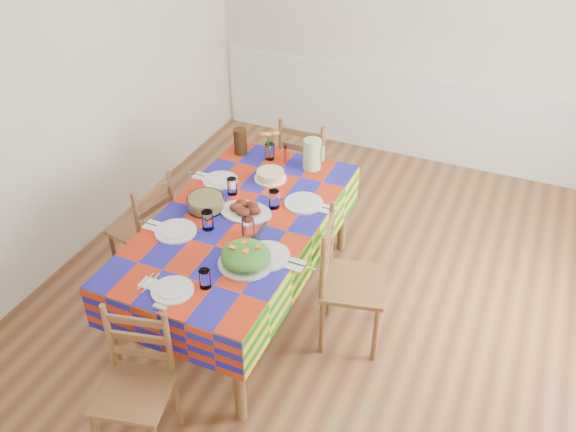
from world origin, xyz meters
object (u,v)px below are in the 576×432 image
(green_pitcher, at_px, (312,154))
(chair_far, at_px, (307,169))
(tea_pitcher, at_px, (240,141))
(chair_right, at_px, (347,283))
(chair_near, at_px, (136,386))
(dining_table, at_px, (239,229))
(meat_platter, at_px, (245,210))
(chair_left, at_px, (146,230))

(green_pitcher, bearing_deg, chair_far, 115.50)
(tea_pitcher, height_order, chair_right, chair_right)
(green_pitcher, height_order, tea_pitcher, green_pitcher)
(green_pitcher, distance_m, chair_near, 2.24)
(dining_table, relative_size, chair_right, 2.01)
(chair_right, bearing_deg, meat_platter, 71.11)
(dining_table, distance_m, chair_far, 1.33)
(green_pitcher, bearing_deg, chair_right, -54.71)
(green_pitcher, relative_size, chair_near, 0.26)
(tea_pitcher, bearing_deg, meat_platter, -60.52)
(dining_table, height_order, chair_near, chair_near)
(tea_pitcher, height_order, chair_left, tea_pitcher)
(green_pitcher, height_order, chair_far, green_pitcher)
(meat_platter, bearing_deg, tea_pitcher, 119.48)
(dining_table, xyz_separation_m, tea_pitcher, (-0.42, 0.85, 0.20))
(meat_platter, bearing_deg, green_pitcher, 75.64)
(meat_platter, distance_m, chair_left, 0.93)
(dining_table, xyz_separation_m, chair_near, (-0.01, -1.32, -0.25))
(meat_platter, height_order, green_pitcher, green_pitcher)
(tea_pitcher, relative_size, chair_far, 0.21)
(chair_near, xyz_separation_m, chair_left, (-0.82, 1.31, 0.00))
(green_pitcher, bearing_deg, tea_pitcher, -178.73)
(tea_pitcher, bearing_deg, chair_right, -34.44)
(dining_table, relative_size, green_pitcher, 8.40)
(chair_far, bearing_deg, chair_left, 58.77)
(green_pitcher, relative_size, tea_pitcher, 1.14)
(green_pitcher, distance_m, chair_far, 0.66)
(chair_far, height_order, chair_left, chair_far)
(meat_platter, height_order, chair_near, chair_near)
(tea_pitcher, xyz_separation_m, chair_near, (0.41, -2.17, -0.45))
(meat_platter, relative_size, chair_far, 0.38)
(green_pitcher, height_order, chair_left, green_pitcher)
(tea_pitcher, xyz_separation_m, chair_far, (0.42, 0.47, -0.42))
(chair_far, distance_m, chair_right, 1.56)
(chair_right, bearing_deg, chair_near, 134.61)
(green_pitcher, xyz_separation_m, chair_right, (0.62, -0.87, -0.43))
(meat_platter, distance_m, chair_near, 1.45)
(dining_table, relative_size, chair_near, 2.18)
(chair_near, distance_m, chair_right, 1.55)
(meat_platter, xyz_separation_m, chair_far, (-0.02, 1.23, -0.34))
(tea_pitcher, distance_m, chair_left, 1.05)
(dining_table, height_order, green_pitcher, green_pitcher)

